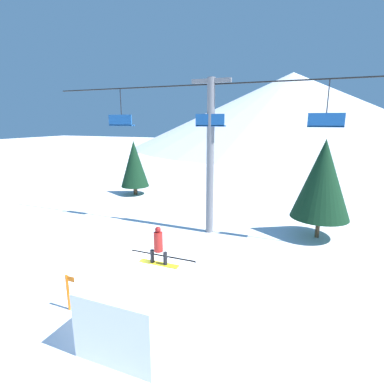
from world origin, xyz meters
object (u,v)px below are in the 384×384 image
snowboarder (158,246)px  pine_tree_near (323,179)px  trail_marker (68,291)px  snow_ramp (140,305)px

snowboarder → pine_tree_near: pine_tree_near is taller
snowboarder → trail_marker: bearing=-165.4°
snowboarder → pine_tree_near: (5.46, 10.62, 0.87)m
snow_ramp → pine_tree_near: pine_tree_near is taller
pine_tree_near → trail_marker: (-8.91, -11.51, -2.92)m
snowboarder → trail_marker: (-3.45, -0.90, -2.05)m
snow_ramp → pine_tree_near: size_ratio=0.55×
snowboarder → pine_tree_near: size_ratio=0.24×
snowboarder → pine_tree_near: 11.97m
snow_ramp → trail_marker: 3.26m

